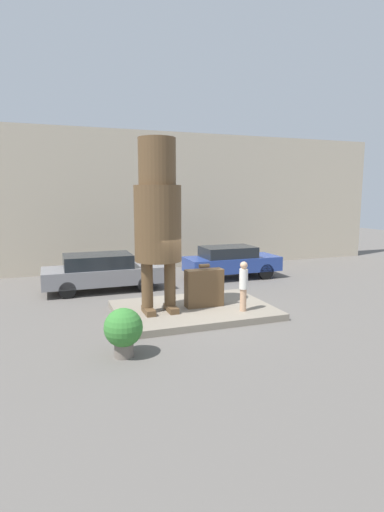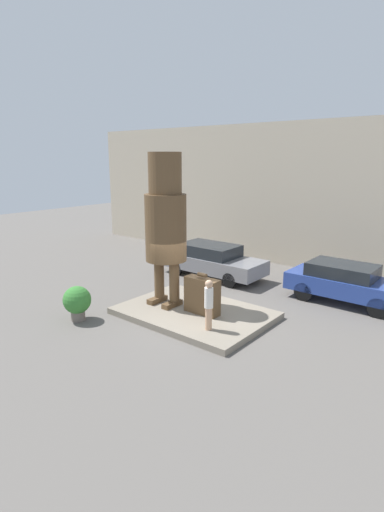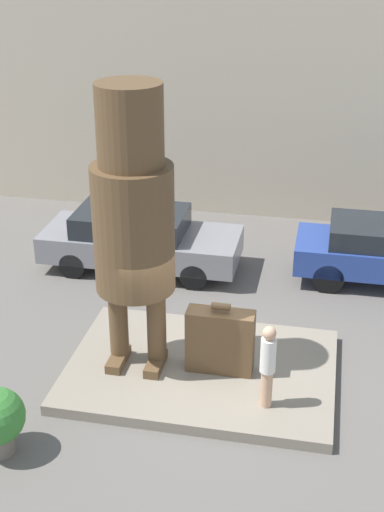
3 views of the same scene
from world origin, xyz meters
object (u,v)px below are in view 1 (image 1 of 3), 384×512
Objects in this scene: giant_suitcase at (204,288)px; parked_car_blue at (231,261)px; planter_pot at (123,329)px; statue_figure at (158,212)px; tourist at (243,284)px; parked_car_grey at (103,271)px.

giant_suitcase reaches higher than parked_car_blue.
planter_pot is at bearing -130.60° from parked_car_blue.
statue_figure is 3.35× the size of tourist.
tourist is 6.28m from parked_car_grey.
planter_pot is (-1.58, -2.64, -2.60)m from statue_figure.
parked_car_grey is at bearing 86.56° from planter_pot.
statue_figure is at bearing -177.52° from giant_suitcase.
planter_pot is at bearing -120.88° from statue_figure.
tourist is (0.95, -0.90, 0.24)m from giant_suitcase.
parked_car_blue is at bearing 68.25° from tourist.
giant_suitcase is at bearing 136.49° from tourist.
statue_figure is 3.75× the size of giant_suitcase.
giant_suitcase is 4.99m from parked_car_grey.
parked_car_grey is 5.86m from parked_car_blue.
planter_pot is at bearing -93.44° from parked_car_grey.
giant_suitcase is 1.33m from tourist.
parked_car_blue is (5.85, 0.40, 0.02)m from parked_car_grey.
giant_suitcase is 1.19× the size of planter_pot.
giant_suitcase is at bearing -57.27° from parked_car_grey.
parked_car_blue is at bearing 55.62° from giant_suitcase.
planter_pot is (-4.07, -1.80, -0.39)m from tourist.
planter_pot is at bearing -156.12° from tourist.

